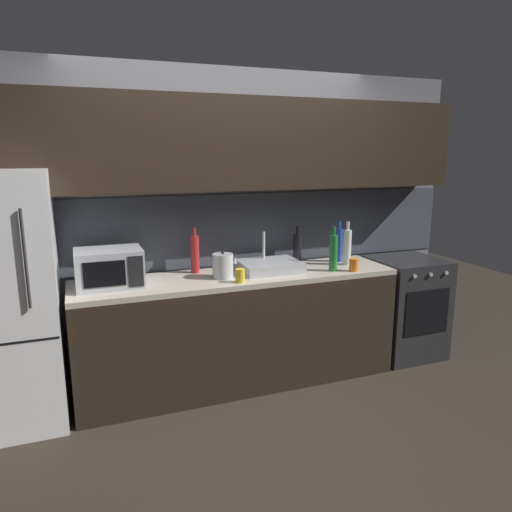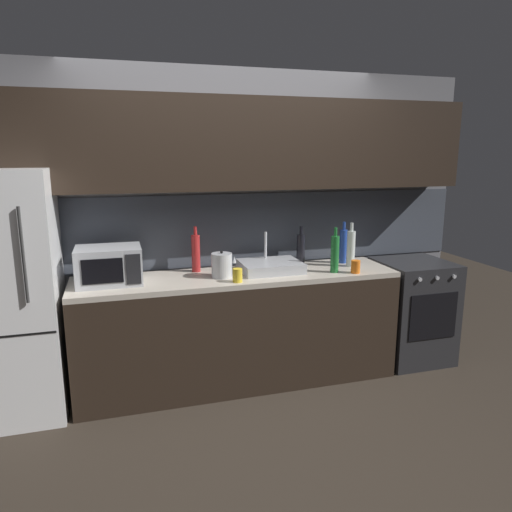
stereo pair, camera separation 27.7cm
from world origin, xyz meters
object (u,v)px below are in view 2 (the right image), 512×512
at_px(mug_yellow, 237,275).
at_px(wine_bottle_green, 335,254).
at_px(microwave, 109,265).
at_px(wine_bottle_blue, 343,246).
at_px(refrigerator, 8,296).
at_px(wine_bottle_clear, 351,248).
at_px(mug_orange, 356,267).
at_px(wine_bottle_dark, 301,248).
at_px(kettle, 222,265).
at_px(wine_bottle_red, 196,253).
at_px(oven_range, 412,310).

bearing_deg(mug_yellow, wine_bottle_green, 4.70).
relative_size(microwave, mug_yellow, 4.53).
bearing_deg(wine_bottle_blue, refrigerator, -176.97).
height_order(wine_bottle_clear, mug_orange, wine_bottle_clear).
distance_m(refrigerator, wine_bottle_dark, 2.27).
bearing_deg(mug_yellow, wine_bottle_dark, 32.65).
relative_size(kettle, mug_orange, 2.05).
distance_m(wine_bottle_red, mug_orange, 1.27).
xyz_separation_m(kettle, wine_bottle_clear, (1.11, 0.05, 0.06)).
bearing_deg(kettle, wine_bottle_blue, 9.14).
relative_size(oven_range, mug_orange, 8.80).
bearing_deg(wine_bottle_green, wine_bottle_dark, 111.88).
relative_size(microwave, wine_bottle_blue, 1.29).
height_order(kettle, wine_bottle_red, wine_bottle_red).
relative_size(refrigerator, oven_range, 1.93).
relative_size(refrigerator, mug_yellow, 17.10).
relative_size(wine_bottle_dark, mug_yellow, 3.17).
bearing_deg(mug_yellow, mug_orange, -0.24).
height_order(microwave, wine_bottle_red, wine_bottle_red).
distance_m(refrigerator, mug_orange, 2.56).
height_order(kettle, wine_bottle_blue, wine_bottle_blue).
xyz_separation_m(microwave, wine_bottle_clear, (1.94, -0.01, 0.02)).
distance_m(oven_range, microwave, 2.63).
bearing_deg(wine_bottle_blue, mug_yellow, -161.21).
bearing_deg(mug_orange, oven_range, 17.09).
distance_m(kettle, mug_orange, 1.06).
xyz_separation_m(kettle, mug_yellow, (0.08, -0.17, -0.04)).
xyz_separation_m(wine_bottle_red, mug_yellow, (0.24, -0.40, -0.10)).
xyz_separation_m(microwave, wine_bottle_red, (0.66, 0.17, 0.02)).
relative_size(wine_bottle_clear, mug_yellow, 3.63).
bearing_deg(oven_range, wine_bottle_blue, 167.52).
relative_size(kettle, mug_yellow, 2.07).
bearing_deg(mug_orange, wine_bottle_blue, 79.28).
bearing_deg(wine_bottle_dark, mug_yellow, -147.35).
xyz_separation_m(wine_bottle_blue, wine_bottle_green, (-0.22, -0.28, 0.00)).
bearing_deg(wine_bottle_red, wine_bottle_blue, -2.38).
distance_m(wine_bottle_clear, mug_yellow, 1.06).
height_order(microwave, mug_orange, microwave).
xyz_separation_m(refrigerator, kettle, (1.50, -0.04, 0.13)).
xyz_separation_m(microwave, kettle, (0.82, -0.06, -0.04)).
bearing_deg(refrigerator, oven_range, -0.02).
height_order(microwave, kettle, microwave).
bearing_deg(kettle, mug_yellow, -65.57).
bearing_deg(kettle, refrigerator, 178.48).
bearing_deg(refrigerator, wine_bottle_green, -3.47).
bearing_deg(wine_bottle_blue, oven_range, -12.48).
height_order(wine_bottle_dark, mug_orange, wine_bottle_dark).
distance_m(refrigerator, wine_bottle_red, 1.37).
xyz_separation_m(refrigerator, mug_yellow, (1.58, -0.21, 0.08)).
relative_size(kettle, wine_bottle_dark, 0.65).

